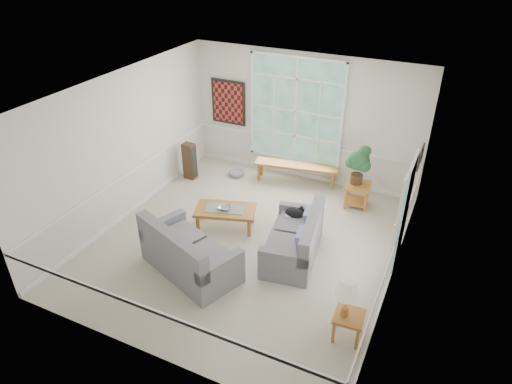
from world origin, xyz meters
TOP-DOWN VIEW (x-y plane):
  - floor at (0.00, 0.00)m, footprint 5.50×6.00m
  - ceiling at (0.00, 0.00)m, footprint 5.50×6.00m
  - wall_back at (0.00, 3.00)m, footprint 5.50×0.02m
  - wall_front at (0.00, -3.00)m, footprint 5.50×0.02m
  - wall_left at (-2.75, 0.00)m, footprint 0.02×6.00m
  - wall_right at (2.75, 0.00)m, footprint 0.02×6.00m
  - window_back at (-0.20, 2.96)m, footprint 2.30×0.08m
  - entry_door at (2.71, 0.60)m, footprint 0.08×0.90m
  - door_sidelight at (2.71, -0.03)m, footprint 0.08×0.26m
  - wall_art at (-1.95, 2.95)m, footprint 0.90×0.06m
  - wall_frame_near at (2.71, 1.75)m, footprint 0.04×0.26m
  - wall_frame_far at (2.71, 2.15)m, footprint 0.04×0.26m
  - loveseat_right at (0.94, -0.00)m, footprint 1.13×1.80m
  - loveseat_front at (-0.53, -1.16)m, footprint 2.03×1.53m
  - coffee_table at (-0.62, 0.27)m, footprint 1.33×0.98m
  - pewter_bowl at (-0.62, 0.26)m, footprint 0.33×0.33m
  - window_bench at (-0.01, 2.65)m, footprint 2.01×0.74m
  - end_table at (1.57, 2.23)m, footprint 0.59×0.59m
  - houseplant at (1.51, 2.27)m, footprint 0.69×0.69m
  - side_table at (2.40, -1.48)m, footprint 0.46×0.46m
  - table_lamp at (2.33, -1.50)m, footprint 0.44×0.44m
  - pet_bed at (-1.43, 2.33)m, footprint 0.41×0.41m
  - floor_speaker at (-2.40, 1.76)m, footprint 0.29×0.23m
  - cat at (0.75, 0.57)m, footprint 0.44×0.37m

SIDE VIEW (x-z plane):
  - floor at x=0.00m, z-range -0.01..0.00m
  - pet_bed at x=-1.43m, z-range 0.00..0.12m
  - coffee_table at x=-0.62m, z-range 0.00..0.44m
  - side_table at x=2.40m, z-range 0.00..0.44m
  - window_bench at x=-0.01m, z-range 0.00..0.46m
  - end_table at x=1.57m, z-range 0.00..0.53m
  - floor_speaker at x=-2.40m, z-range 0.00..0.89m
  - loveseat_right at x=0.94m, z-range 0.00..0.91m
  - pewter_bowl at x=-0.62m, z-range 0.44..0.52m
  - loveseat_front at x=-0.53m, z-range 0.00..0.98m
  - cat at x=0.75m, z-range 0.46..0.64m
  - table_lamp at x=2.33m, z-range 0.44..1.12m
  - houseplant at x=1.51m, z-range 0.53..1.40m
  - entry_door at x=2.71m, z-range 0.00..2.10m
  - door_sidelight at x=2.71m, z-range 0.20..2.10m
  - wall_back at x=0.00m, z-range 0.00..3.00m
  - wall_front at x=0.00m, z-range 0.00..3.00m
  - wall_left at x=-2.75m, z-range 0.00..3.00m
  - wall_right at x=2.75m, z-range 0.00..3.00m
  - wall_frame_near at x=2.71m, z-range 1.39..1.71m
  - wall_frame_far at x=2.71m, z-range 1.39..1.71m
  - wall_art at x=-1.95m, z-range 1.05..2.15m
  - window_back at x=-0.20m, z-range 0.45..2.85m
  - ceiling at x=0.00m, z-range 2.99..3.01m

